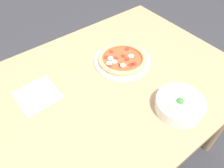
# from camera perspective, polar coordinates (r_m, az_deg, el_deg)

# --- Properties ---
(ground_plane) EXTENTS (8.00, 8.00, 0.00)m
(ground_plane) POSITION_cam_1_polar(r_m,az_deg,el_deg) (1.74, 0.45, -16.53)
(ground_plane) COLOR #333338
(dining_table) EXTENTS (1.27, 0.99, 0.76)m
(dining_table) POSITION_cam_1_polar(r_m,az_deg,el_deg) (1.19, 0.63, -2.09)
(dining_table) COLOR tan
(dining_table) RESTS_ON ground_plane
(pizza) EXTENTS (0.31, 0.31, 0.04)m
(pizza) POSITION_cam_1_polar(r_m,az_deg,el_deg) (1.20, 2.69, 6.49)
(pizza) COLOR white
(pizza) RESTS_ON dining_table
(bowl) EXTENTS (0.22, 0.22, 0.08)m
(bowl) POSITION_cam_1_polar(r_m,az_deg,el_deg) (1.01, 17.29, -5.01)
(bowl) COLOR white
(bowl) RESTS_ON dining_table
(napkin) EXTENTS (0.19, 0.19, 0.00)m
(napkin) POSITION_cam_1_polar(r_m,az_deg,el_deg) (1.10, -18.88, -2.73)
(napkin) COLOR white
(napkin) RESTS_ON dining_table
(fork) EXTENTS (0.02, 0.20, 0.00)m
(fork) POSITION_cam_1_polar(r_m,az_deg,el_deg) (1.10, -17.70, -1.87)
(fork) COLOR silver
(fork) RESTS_ON napkin
(knife) EXTENTS (0.02, 0.20, 0.01)m
(knife) POSITION_cam_1_polar(r_m,az_deg,el_deg) (1.10, -20.19, -2.88)
(knife) COLOR silver
(knife) RESTS_ON napkin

